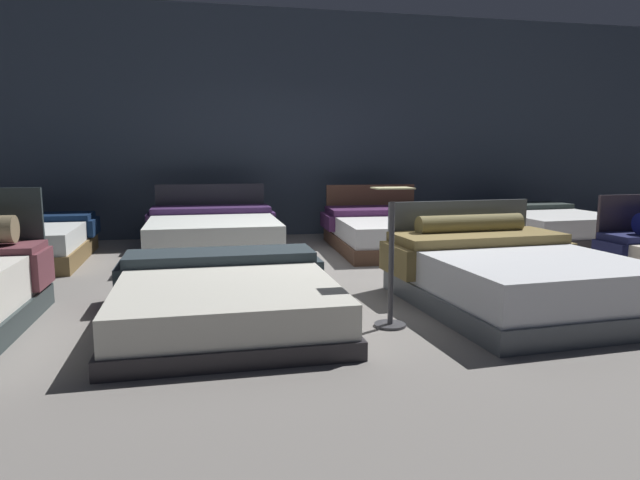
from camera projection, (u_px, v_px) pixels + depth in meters
ground_plane at (332, 275)px, 6.13m from camera, size 18.00×18.00×0.02m
showroom_back_wall at (286, 124)px, 8.89m from camera, size 18.00×0.06×3.50m
bed_1 at (225, 297)px, 4.38m from camera, size 1.76×2.04×0.44m
bed_2 at (511, 276)px, 4.82m from camera, size 1.77×2.10×0.83m
bed_4 at (17, 243)px, 6.78m from camera, size 1.64×1.97×0.52m
bed_5 at (213, 235)px, 7.19m from camera, size 1.71×2.09×0.87m
bed_6 at (388, 232)px, 7.73m from camera, size 1.62×2.23×0.83m
bed_7 at (543, 227)px, 8.18m from camera, size 1.69×2.06×0.53m
price_sign at (391, 274)px, 4.22m from camera, size 0.28×0.24×1.05m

